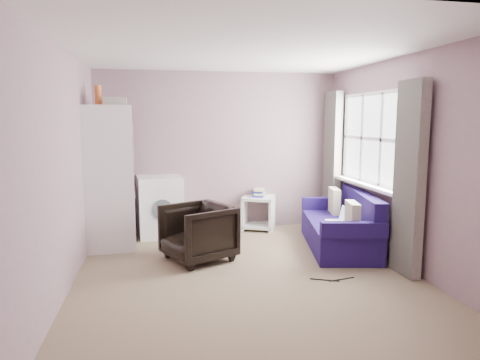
# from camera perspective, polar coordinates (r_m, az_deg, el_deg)

# --- Properties ---
(room) EXTENTS (3.84, 4.24, 2.54)m
(room) POSITION_cam_1_polar(r_m,az_deg,el_deg) (4.78, 0.99, 2.01)
(room) COLOR #877358
(room) RESTS_ON ground
(armchair) EXTENTS (0.96, 0.99, 0.78)m
(armchair) POSITION_cam_1_polar(r_m,az_deg,el_deg) (5.41, -5.64, -6.60)
(armchair) COLOR black
(armchair) RESTS_ON ground
(fridge) EXTENTS (0.71, 0.70, 2.21)m
(fridge) POSITION_cam_1_polar(r_m,az_deg,el_deg) (6.07, -17.11, 0.41)
(fridge) COLOR white
(fridge) RESTS_ON ground
(washing_machine) EXTENTS (0.71, 0.71, 0.91)m
(washing_machine) POSITION_cam_1_polar(r_m,az_deg,el_deg) (6.62, -10.65, -3.23)
(washing_machine) COLOR white
(washing_machine) RESTS_ON ground
(side_table) EXTENTS (0.64, 0.64, 0.66)m
(side_table) POSITION_cam_1_polar(r_m,az_deg,el_deg) (6.91, 2.50, -4.03)
(side_table) COLOR white
(side_table) RESTS_ON ground
(sofa) EXTENTS (1.12, 1.86, 0.78)m
(sofa) POSITION_cam_1_polar(r_m,az_deg,el_deg) (6.08, 13.50, -6.17)
(sofa) COLOR navy
(sofa) RESTS_ON ground
(window_dressing) EXTENTS (0.17, 2.62, 2.18)m
(window_dressing) POSITION_cam_1_polar(r_m,az_deg,el_deg) (6.04, 16.20, 1.57)
(window_dressing) COLOR white
(window_dressing) RESTS_ON ground
(floor_cables) EXTENTS (0.50, 0.15, 0.01)m
(floor_cables) POSITION_cam_1_polar(r_m,az_deg,el_deg) (4.95, 12.33, -12.84)
(floor_cables) COLOR black
(floor_cables) RESTS_ON ground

